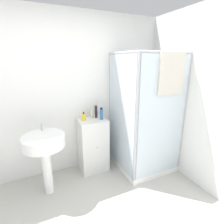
% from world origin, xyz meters
% --- Properties ---
extents(wall_back, '(6.40, 0.06, 2.50)m').
position_xyz_m(wall_back, '(0.00, 1.70, 1.25)').
color(wall_back, white).
rests_on(wall_back, ground_plane).
extents(shower_enclosure, '(0.88, 0.91, 1.91)m').
position_xyz_m(shower_enclosure, '(1.18, 1.15, 0.53)').
color(shower_enclosure, white).
rests_on(shower_enclosure, ground_plane).
extents(vanity_cabinet, '(0.44, 0.40, 0.88)m').
position_xyz_m(vanity_cabinet, '(0.41, 1.47, 0.44)').
color(vanity_cabinet, silver).
rests_on(vanity_cabinet, ground_plane).
extents(sink, '(0.54, 0.54, 0.99)m').
position_xyz_m(sink, '(-0.35, 1.20, 0.70)').
color(sink, white).
rests_on(sink, ground_plane).
extents(soap_dispenser, '(0.06, 0.07, 0.14)m').
position_xyz_m(soap_dispenser, '(0.28, 1.50, 0.94)').
color(soap_dispenser, yellow).
rests_on(soap_dispenser, vanity_cabinet).
extents(shampoo_bottle_tall_black, '(0.04, 0.04, 0.23)m').
position_xyz_m(shampoo_bottle_tall_black, '(0.50, 1.54, 0.99)').
color(shampoo_bottle_tall_black, '#281E33').
rests_on(shampoo_bottle_tall_black, vanity_cabinet).
extents(shampoo_bottle_blue, '(0.05, 0.05, 0.19)m').
position_xyz_m(shampoo_bottle_blue, '(0.55, 1.42, 0.98)').
color(shampoo_bottle_blue, '#2D66A3').
rests_on(shampoo_bottle_blue, vanity_cabinet).
extents(lotion_bottle_white, '(0.04, 0.04, 0.19)m').
position_xyz_m(lotion_bottle_white, '(0.42, 1.54, 0.96)').
color(lotion_bottle_white, beige).
rests_on(lotion_bottle_white, vanity_cabinet).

